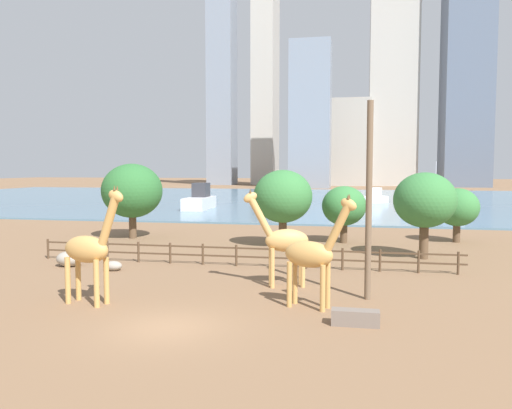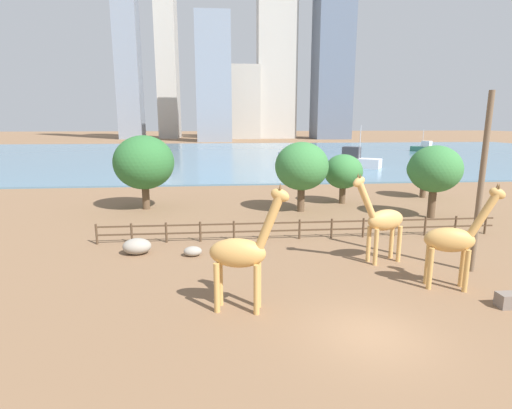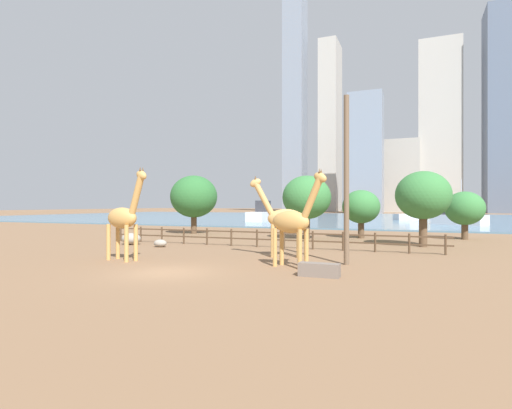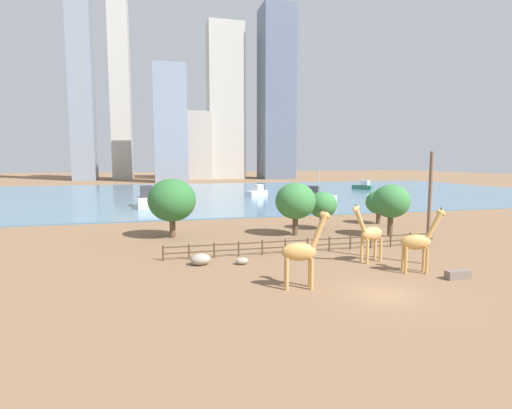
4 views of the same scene
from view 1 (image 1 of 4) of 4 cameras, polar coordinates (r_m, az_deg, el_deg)
The scene contains 24 objects.
ground_plane at distance 97.68m, azimuth 7.22°, elevation 0.63°, with size 400.00×400.00×0.00m, color brown.
harbor_water at distance 94.69m, azimuth 7.09°, elevation 0.58°, with size 180.00×86.00×0.20m, color slate.
giraffe_tall at distance 22.99m, azimuth -18.48°, elevation -4.84°, with size 3.29×1.36×5.24m.
giraffe_companion at distance 25.13m, azimuth 3.11°, elevation -4.10°, with size 3.40×1.53×4.95m.
giraffe_young at distance 21.35m, azimuth 6.50°, elevation -5.68°, with size 3.26×1.52×4.92m.
utility_pole at distance 22.94m, azimuth 12.77°, elevation 0.38°, with size 0.28×0.28×8.96m, color brown.
boulder_near_fence at distance 32.50m, azimuth -20.55°, elevation -5.84°, with size 1.62×1.23×0.92m, color gray.
boulder_by_pole at distance 30.40m, azimuth -15.98°, elevation -6.75°, with size 1.03×0.75×0.56m, color gray.
feeding_trough at distance 19.73m, azimuth 11.29°, elevation -12.57°, with size 1.80×0.60×0.60m, color #72665B.
enclosure_fence at distance 30.51m, azimuth -2.04°, elevation -5.64°, with size 26.12×0.14×1.30m.
tree_left_large at distance 37.66m, azimuth 3.09°, elevation 0.90°, with size 4.44×4.44×5.84m.
tree_center_broad at distance 34.38m, azimuth 18.73°, elevation 0.43°, with size 4.03×4.03×5.69m.
tree_right_tall at distance 40.26m, azimuth 10.03°, elevation -0.19°, with size 3.50×3.50×4.55m.
tree_left_small at distance 43.56m, azimuth -13.98°, elevation 1.51°, with size 5.10×5.10×6.35m.
tree_right_small at distance 43.11m, azimuth 22.02°, elevation -0.33°, with size 3.40×3.40×4.37m.
boat_ferry at distance 67.45m, azimuth 19.34°, elevation -0.03°, with size 7.57×6.33×6.62m.
boat_sailboat at distance 85.08m, azimuth 13.05°, elevation 0.76°, with size 5.92×5.11×2.55m.
boat_barge at distance 71.24m, azimuth -6.45°, elevation 0.50°, with size 3.43×8.49×3.67m.
skyline_tower_needle at distance 177.09m, azimuth 10.41°, elevation 6.95°, with size 15.65×12.41×29.59m, color #ADA89E.
skyline_block_central at distance 154.21m, azimuth 6.24°, elevation 10.08°, with size 12.22×10.25×43.88m, color gray.
skyline_tower_glass at distance 188.86m, azimuth -3.94°, elevation 17.47°, with size 9.10×10.38×98.96m, color gray.
skyline_block_left at distance 180.61m, azimuth 15.45°, elevation 13.09°, with size 15.98×10.37×68.90m, color #B7B2A8.
skyline_block_right at distance 178.10m, azimuth 22.94°, elevation 14.14°, with size 14.31×14.83×75.62m, color slate.
skyline_tower_short at distance 190.36m, azimuth 1.09°, elevation 14.07°, with size 8.09×15.80×77.44m, color #B7B2A8.
Camera 1 is at (6.82, -17.26, 5.95)m, focal length 35.00 mm.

